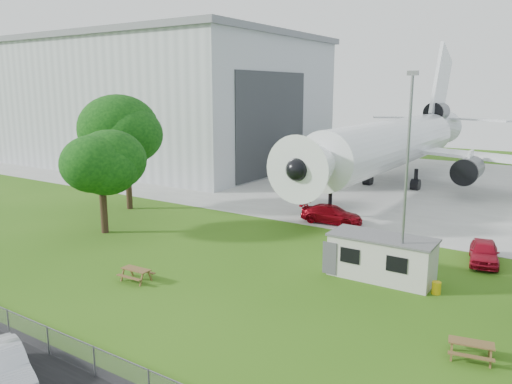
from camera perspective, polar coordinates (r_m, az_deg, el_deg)
The scene contains 14 objects.
ground at distance 28.71m, azimuth -4.02°, elevation -11.25°, with size 160.00×160.00×0.00m, color #43731A.
concrete_apron at distance 62.11m, azimuth 17.78°, elevation 0.79°, with size 120.00×46.00×0.03m, color #B7B7B2.
hangar at distance 78.57m, azimuth -10.30°, elevation 10.24°, with size 43.00×31.00×18.55m.
airliner at distance 59.90m, azimuth 15.68°, elevation 5.62°, with size 46.36×47.73×17.69m.
site_cabin at distance 30.96m, azimuth 14.18°, elevation -7.25°, with size 6.76×2.75×2.62m.
picnic_west at distance 30.91m, azimuth -13.50°, elevation -9.84°, with size 1.80×1.50×0.76m, color brown, non-canonical shape.
picnic_east at distance 24.00m, azimuth 23.25°, elevation -17.09°, with size 1.80×1.50×0.76m, color brown, non-canonical shape.
fence at distance 22.74m, azimuth -19.53°, elevation -18.49°, with size 58.00×0.04×1.30m, color gray.
lamp_mast at distance 28.73m, azimuth 16.76°, elevation 0.82°, with size 0.16×0.16×12.00m, color slate.
tree_west_big at distance 47.87m, azimuth -14.65°, elevation 6.73°, with size 8.24×8.24×11.47m.
tree_west_small at distance 40.39m, azimuth -17.29°, elevation 2.72°, with size 6.01×6.01×8.26m.
car_centre_sedan at distance 22.48m, azimuth -26.95°, elevation -17.39°, with size 1.53×4.40×1.45m, color silver.
car_ne_hatch at distance 35.93m, azimuth 24.61°, elevation -6.28°, with size 1.75×4.35×1.48m, color maroon.
car_apron_van at distance 42.67m, azimuth 8.63°, elevation -2.56°, with size 2.13×5.25×1.52m, color maroon.
Camera 1 is at (16.17, -20.91, 11.19)m, focal length 35.00 mm.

